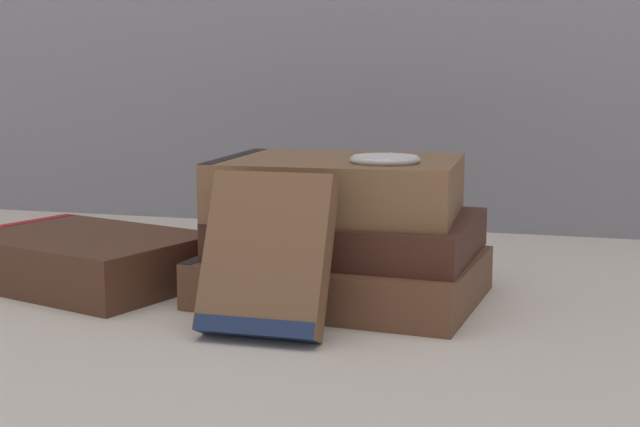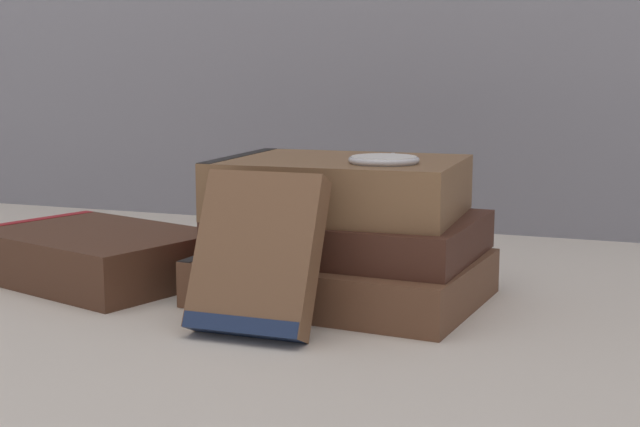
{
  "view_description": "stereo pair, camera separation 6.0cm",
  "coord_description": "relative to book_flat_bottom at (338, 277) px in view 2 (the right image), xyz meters",
  "views": [
    {
      "loc": [
        0.22,
        -0.71,
        0.19
      ],
      "look_at": [
        0.02,
        -0.0,
        0.08
      ],
      "focal_mm": 50.0,
      "sensor_mm": 36.0,
      "label": 1
    },
    {
      "loc": [
        0.28,
        -0.69,
        0.19
      ],
      "look_at": [
        0.02,
        -0.0,
        0.08
      ],
      "focal_mm": 50.0,
      "sensor_mm": 36.0,
      "label": 2
    }
  ],
  "objects": [
    {
      "name": "ground_plane",
      "position": [
        -0.04,
        -0.01,
        -0.02
      ],
      "size": [
        3.0,
        3.0,
        0.0
      ],
      "primitive_type": "plane",
      "color": "beige"
    },
    {
      "name": "book_flat_bottom",
      "position": [
        0.0,
        0.0,
        0.0
      ],
      "size": [
        0.24,
        0.19,
        0.04
      ],
      "rotation": [
        0.0,
        0.0,
        -0.09
      ],
      "color": "brown",
      "rests_on": "ground_plane"
    },
    {
      "name": "book_flat_middle",
      "position": [
        0.0,
        0.01,
        0.04
      ],
      "size": [
        0.22,
        0.17,
        0.03
      ],
      "rotation": [
        0.0,
        0.0,
        -0.06
      ],
      "color": "#422319",
      "rests_on": "book_flat_bottom"
    },
    {
      "name": "book_flat_top",
      "position": [
        -0.01,
        0.01,
        0.08
      ],
      "size": [
        0.21,
        0.16,
        0.05
      ],
      "rotation": [
        0.0,
        0.0,
        0.03
      ],
      "color": "brown",
      "rests_on": "book_flat_middle"
    },
    {
      "name": "book_side_left",
      "position": [
        -0.24,
        -0.01,
        0.0
      ],
      "size": [
        0.24,
        0.2,
        0.05
      ],
      "rotation": [
        0.0,
        0.0,
        -0.3
      ],
      "color": "#4C2D1E",
      "rests_on": "ground_plane"
    },
    {
      "name": "book_leaning_front",
      "position": [
        -0.02,
        -0.12,
        0.04
      ],
      "size": [
        0.09,
        0.07,
        0.12
      ],
      "rotation": [
        -0.42,
        0.0,
        0.0
      ],
      "color": "brown",
      "rests_on": "ground_plane"
    },
    {
      "name": "pocket_watch",
      "position": [
        0.04,
        -0.01,
        0.1
      ],
      "size": [
        0.06,
        0.06,
        0.01
      ],
      "color": "white",
      "rests_on": "book_flat_top"
    },
    {
      "name": "reading_glasses",
      "position": [
        -0.08,
        0.16,
        -0.02
      ],
      "size": [
        0.11,
        0.08,
        0.0
      ],
      "rotation": [
        0.0,
        0.0,
        0.33
      ],
      "color": "#ADADB2",
      "rests_on": "ground_plane"
    }
  ]
}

